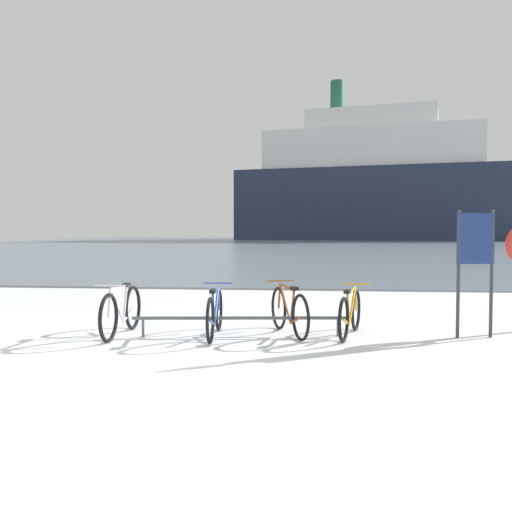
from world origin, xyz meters
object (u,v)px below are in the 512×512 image
at_px(bicycle_2, 289,311).
at_px(bicycle_3, 350,313).
at_px(bicycle_1, 215,313).
at_px(bicycle_0, 121,311).
at_px(info_sign, 475,252).
at_px(ferry_ship, 376,186).

xyz_separation_m(bicycle_2, bicycle_3, (0.92, -0.03, -0.02)).
height_order(bicycle_1, bicycle_3, bicycle_1).
height_order(bicycle_0, bicycle_3, bicycle_0).
xyz_separation_m(bicycle_1, bicycle_3, (2.01, 0.26, -0.01)).
height_order(bicycle_2, info_sign, info_sign).
bearing_deg(bicycle_3, bicycle_1, -172.71).
height_order(bicycle_1, info_sign, info_sign).
bearing_deg(ferry_ship, bicycle_3, -96.29).
distance_m(bicycle_0, bicycle_2, 2.54).
height_order(bicycle_0, ferry_ship, ferry_ship).
relative_size(bicycle_1, bicycle_2, 1.06).
distance_m(bicycle_3, info_sign, 2.06).
bearing_deg(bicycle_0, ferry_ship, 81.40).
bearing_deg(info_sign, bicycle_0, -175.84).
bearing_deg(ferry_ship, bicycle_1, -97.64).
distance_m(bicycle_0, bicycle_3, 3.45).
relative_size(bicycle_1, info_sign, 0.90).
distance_m(bicycle_1, info_sign, 3.97).
distance_m(bicycle_2, info_sign, 2.90).
bearing_deg(bicycle_0, bicycle_1, 1.47).
xyz_separation_m(bicycle_0, bicycle_3, (3.44, 0.29, -0.02)).
relative_size(bicycle_0, ferry_ship, 0.04).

